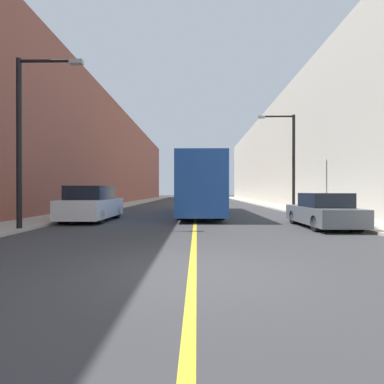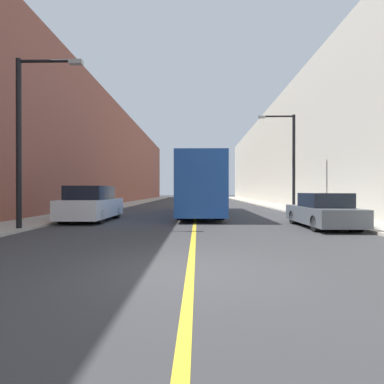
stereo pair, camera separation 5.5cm
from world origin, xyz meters
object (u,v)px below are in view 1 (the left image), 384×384
bus (200,186)px  street_lamp_right (290,156)px  parked_suv_left (92,205)px  street_lamp_left (26,130)px  car_right_near (323,212)px

bus → street_lamp_right: 6.61m
parked_suv_left → street_lamp_left: (-1.17, -3.92, 3.06)m
bus → street_lamp_left: bearing=-128.5°
parked_suv_left → street_lamp_right: bearing=24.5°
parked_suv_left → car_right_near: size_ratio=1.11×
car_right_near → street_lamp_right: size_ratio=0.64×
bus → parked_suv_left: 7.37m
street_lamp_left → bus: bearing=51.5°
parked_suv_left → bus: bearing=39.4°
bus → street_lamp_right: bearing=7.1°
car_right_near → street_lamp_right: bearing=82.2°
car_right_near → street_lamp_right: (1.09, 8.02, 3.31)m
parked_suv_left → street_lamp_right: size_ratio=0.71×
street_lamp_right → parked_suv_left: bearing=-155.5°
car_right_near → street_lamp_left: bearing=-173.8°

